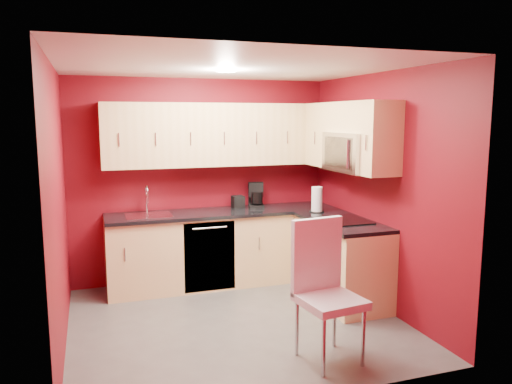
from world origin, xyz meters
TOP-DOWN VIEW (x-y plane):
  - floor at (0.00, 0.00)m, footprint 3.20×3.20m
  - ceiling at (0.00, 0.00)m, footprint 3.20×3.20m
  - wall_back at (0.00, 1.50)m, footprint 3.20×0.00m
  - wall_front at (0.00, -1.50)m, footprint 3.20×0.00m
  - wall_left at (-1.60, 0.00)m, footprint 0.00×3.00m
  - wall_right at (1.60, 0.00)m, footprint 0.00×3.00m
  - base_cabinets_back at (0.20, 1.20)m, footprint 2.80×0.60m
  - base_cabinets_right at (1.30, 0.25)m, footprint 0.60×1.30m
  - countertop_back at (0.20, 1.19)m, footprint 2.80×0.63m
  - countertop_right at (1.29, 0.23)m, footprint 0.63×1.27m
  - upper_cabinets_back at (0.20, 1.32)m, footprint 2.80×0.35m
  - upper_cabinets_right at (1.42, 0.44)m, footprint 0.35×1.55m
  - microwave at (1.39, 0.20)m, footprint 0.42×0.76m
  - cooktop at (1.28, 0.20)m, footprint 0.50×0.55m
  - sink at (-0.70, 1.20)m, footprint 0.52×0.42m
  - dishwasher_front at (-0.05, 0.91)m, footprint 0.60×0.02m
  - downlight at (0.00, 0.30)m, footprint 0.20×0.20m
  - coffee_maker at (0.65, 1.31)m, footprint 0.23×0.28m
  - napkin_holder at (0.42, 1.32)m, footprint 0.15×0.15m
  - paper_towel at (1.23, 0.76)m, footprint 0.17×0.17m
  - dining_chair at (0.52, -1.02)m, footprint 0.54×0.56m

SIDE VIEW (x-z plane):
  - floor at x=0.00m, z-range 0.00..0.00m
  - base_cabinets_back at x=0.20m, z-range 0.00..0.87m
  - base_cabinets_right at x=1.30m, z-range 0.00..0.87m
  - dishwasher_front at x=-0.05m, z-range 0.03..0.84m
  - dining_chair at x=0.52m, z-range 0.00..1.18m
  - countertop_back at x=0.20m, z-range 0.87..0.91m
  - countertop_right at x=1.29m, z-range 0.87..0.91m
  - cooktop at x=1.28m, z-range 0.91..0.92m
  - sink at x=-0.70m, z-range 0.77..1.12m
  - napkin_holder at x=0.42m, z-range 0.91..1.06m
  - paper_towel at x=1.23m, z-range 0.91..1.21m
  - coffee_maker at x=0.65m, z-range 0.91..1.22m
  - wall_back at x=0.00m, z-range -0.35..2.85m
  - wall_front at x=0.00m, z-range -0.35..2.85m
  - wall_left at x=-1.60m, z-range -0.25..2.75m
  - wall_right at x=1.60m, z-range -0.25..2.75m
  - microwave at x=1.39m, z-range 1.45..1.87m
  - upper_cabinets_back at x=0.20m, z-range 1.45..2.20m
  - upper_cabinets_right at x=1.42m, z-range 1.51..2.26m
  - downlight at x=0.00m, z-range 2.48..2.49m
  - ceiling at x=0.00m, z-range 2.50..2.50m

